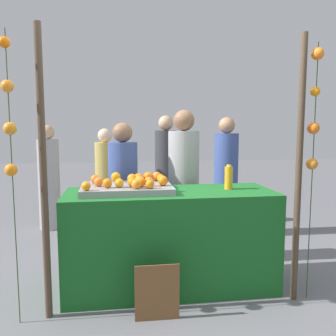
{
  "coord_description": "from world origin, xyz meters",
  "views": [
    {
      "loc": [
        -0.49,
        -3.21,
        1.53
      ],
      "look_at": [
        0.0,
        0.15,
        1.12
      ],
      "focal_mm": 37.98,
      "sensor_mm": 36.0,
      "label": 1
    }
  ],
  "objects_px": {
    "juice_bottle": "(229,178)",
    "chalkboard_sign": "(157,293)",
    "vendor_right": "(184,192)",
    "vendor_left": "(123,200)",
    "orange_1": "(86,186)",
    "orange_0": "(157,176)",
    "stall_counter": "(170,240)"
  },
  "relations": [
    {
      "from": "juice_bottle",
      "to": "chalkboard_sign",
      "type": "distance_m",
      "value": 1.26
    },
    {
      "from": "juice_bottle",
      "to": "vendor_right",
      "type": "xyz_separation_m",
      "value": [
        -0.32,
        0.59,
        -0.24
      ]
    },
    {
      "from": "juice_bottle",
      "to": "vendor_right",
      "type": "height_order",
      "value": "vendor_right"
    },
    {
      "from": "juice_bottle",
      "to": "chalkboard_sign",
      "type": "xyz_separation_m",
      "value": [
        -0.76,
        -0.6,
        -0.82
      ]
    },
    {
      "from": "vendor_left",
      "to": "vendor_right",
      "type": "relative_size",
      "value": 0.92
    },
    {
      "from": "orange_1",
      "to": "chalkboard_sign",
      "type": "xyz_separation_m",
      "value": [
        0.56,
        -0.37,
        -0.8
      ]
    },
    {
      "from": "orange_0",
      "to": "vendor_right",
      "type": "xyz_separation_m",
      "value": [
        0.34,
        0.36,
        -0.24
      ]
    },
    {
      "from": "stall_counter",
      "to": "chalkboard_sign",
      "type": "bearing_deg",
      "value": -108.8
    },
    {
      "from": "orange_1",
      "to": "chalkboard_sign",
      "type": "bearing_deg",
      "value": -33.94
    },
    {
      "from": "orange_0",
      "to": "vendor_right",
      "type": "bearing_deg",
      "value": 46.57
    },
    {
      "from": "vendor_right",
      "to": "vendor_left",
      "type": "bearing_deg",
      "value": -179.18
    },
    {
      "from": "orange_0",
      "to": "juice_bottle",
      "type": "height_order",
      "value": "juice_bottle"
    },
    {
      "from": "orange_0",
      "to": "orange_1",
      "type": "relative_size",
      "value": 1.16
    },
    {
      "from": "stall_counter",
      "to": "chalkboard_sign",
      "type": "relative_size",
      "value": 4.17
    },
    {
      "from": "orange_0",
      "to": "chalkboard_sign",
      "type": "bearing_deg",
      "value": -96.68
    },
    {
      "from": "vendor_left",
      "to": "orange_0",
      "type": "bearing_deg",
      "value": -46.98
    },
    {
      "from": "stall_counter",
      "to": "vendor_right",
      "type": "height_order",
      "value": "vendor_right"
    },
    {
      "from": "vendor_left",
      "to": "juice_bottle",
      "type": "bearing_deg",
      "value": -30.58
    },
    {
      "from": "chalkboard_sign",
      "to": "vendor_left",
      "type": "xyz_separation_m",
      "value": [
        -0.23,
        1.18,
        0.51
      ]
    },
    {
      "from": "orange_1",
      "to": "vendor_right",
      "type": "relative_size",
      "value": 0.05
    },
    {
      "from": "chalkboard_sign",
      "to": "vendor_right",
      "type": "xyz_separation_m",
      "value": [
        0.44,
        1.19,
        0.57
      ]
    },
    {
      "from": "orange_0",
      "to": "vendor_left",
      "type": "xyz_separation_m",
      "value": [
        -0.33,
        0.35,
        -0.3
      ]
    },
    {
      "from": "stall_counter",
      "to": "vendor_left",
      "type": "distance_m",
      "value": 0.79
    },
    {
      "from": "orange_1",
      "to": "vendor_right",
      "type": "distance_m",
      "value": 1.31
    },
    {
      "from": "stall_counter",
      "to": "vendor_left",
      "type": "xyz_separation_m",
      "value": [
        -0.42,
        0.62,
        0.27
      ]
    },
    {
      "from": "orange_0",
      "to": "stall_counter",
      "type": "bearing_deg",
      "value": -70.46
    },
    {
      "from": "orange_0",
      "to": "vendor_right",
      "type": "relative_size",
      "value": 0.05
    },
    {
      "from": "stall_counter",
      "to": "orange_1",
      "type": "bearing_deg",
      "value": -165.77
    },
    {
      "from": "stall_counter",
      "to": "vendor_left",
      "type": "bearing_deg",
      "value": 124.34
    },
    {
      "from": "stall_counter",
      "to": "vendor_right",
      "type": "xyz_separation_m",
      "value": [
        0.25,
        0.63,
        0.33
      ]
    },
    {
      "from": "juice_bottle",
      "to": "stall_counter",
      "type": "bearing_deg",
      "value": -176.85
    },
    {
      "from": "vendor_right",
      "to": "juice_bottle",
      "type": "bearing_deg",
      "value": -61.46
    }
  ]
}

